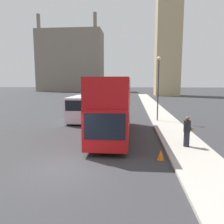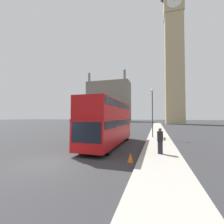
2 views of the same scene
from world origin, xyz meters
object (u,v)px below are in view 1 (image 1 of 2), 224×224
(red_double_decker_bus, at_px, (113,104))
(pedestrian, at_px, (187,132))
(street_lamp, at_px, (158,80))
(white_van, at_px, (81,108))

(red_double_decker_bus, xyz_separation_m, pedestrian, (4.69, -2.80, -1.33))
(pedestrian, bearing_deg, street_lamp, 94.69)
(red_double_decker_bus, relative_size, pedestrian, 5.55)
(street_lamp, bearing_deg, red_double_decker_bus, -122.81)
(pedestrian, xyz_separation_m, street_lamp, (-0.73, 8.94, 3.17))
(white_van, relative_size, pedestrian, 2.90)
(pedestrian, bearing_deg, white_van, 134.96)
(red_double_decker_bus, relative_size, street_lamp, 1.61)
(red_double_decker_bus, distance_m, pedestrian, 5.62)
(red_double_decker_bus, height_order, pedestrian, red_double_decker_bus)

